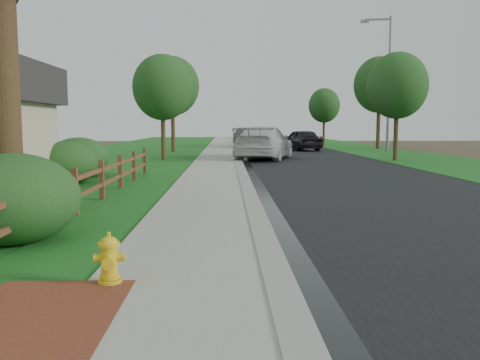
{
  "coord_description": "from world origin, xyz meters",
  "views": [
    {
      "loc": [
        -0.26,
        -6.0,
        2.03
      ],
      "look_at": [
        -0.01,
        3.37,
        1.02
      ],
      "focal_mm": 38.0,
      "sensor_mm": 36.0,
      "label": 1
    }
  ],
  "objects_px": {
    "ranch_fence": "(90,183)",
    "dark_car_mid": "(301,140)",
    "streetlight": "(387,76)",
    "fire_hydrant": "(109,260)",
    "white_suv": "(264,143)"
  },
  "relations": [
    {
      "from": "ranch_fence",
      "to": "dark_car_mid",
      "type": "height_order",
      "value": "dark_car_mid"
    },
    {
      "from": "ranch_fence",
      "to": "streetlight",
      "type": "relative_size",
      "value": 1.68
    },
    {
      "from": "ranch_fence",
      "to": "dark_car_mid",
      "type": "relative_size",
      "value": 3.43
    },
    {
      "from": "fire_hydrant",
      "to": "dark_car_mid",
      "type": "distance_m",
      "value": 35.28
    },
    {
      "from": "ranch_fence",
      "to": "streetlight",
      "type": "bearing_deg",
      "value": 59.32
    },
    {
      "from": "streetlight",
      "to": "ranch_fence",
      "type": "bearing_deg",
      "value": -120.68
    },
    {
      "from": "fire_hydrant",
      "to": "streetlight",
      "type": "relative_size",
      "value": 0.06
    },
    {
      "from": "white_suv",
      "to": "dark_car_mid",
      "type": "distance_m",
      "value": 11.08
    },
    {
      "from": "streetlight",
      "to": "white_suv",
      "type": "bearing_deg",
      "value": -140.1
    },
    {
      "from": "streetlight",
      "to": "dark_car_mid",
      "type": "bearing_deg",
      "value": 159.91
    },
    {
      "from": "white_suv",
      "to": "streetlight",
      "type": "distance_m",
      "value": 13.63
    },
    {
      "from": "ranch_fence",
      "to": "streetlight",
      "type": "height_order",
      "value": "streetlight"
    },
    {
      "from": "ranch_fence",
      "to": "streetlight",
      "type": "xyz_separation_m",
      "value": [
        15.41,
        25.98,
        5.09
      ]
    },
    {
      "from": "fire_hydrant",
      "to": "streetlight",
      "type": "bearing_deg",
      "value": 67.28
    },
    {
      "from": "ranch_fence",
      "to": "fire_hydrant",
      "type": "relative_size",
      "value": 26.56
    }
  ]
}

